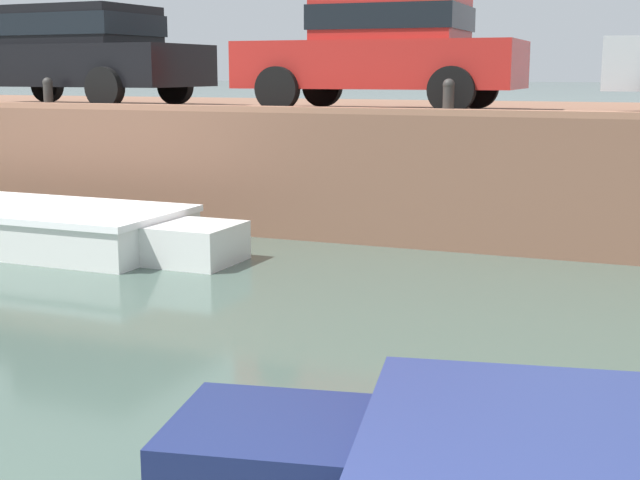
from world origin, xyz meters
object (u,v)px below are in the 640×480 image
at_px(car_leftmost_black, 75,51).
at_px(mooring_bollard_west, 48,91).
at_px(boat_moored_west_white, 23,226).
at_px(car_left_inner_red, 385,48).
at_px(mooring_bollard_mid, 448,95).

bearing_deg(car_leftmost_black, mooring_bollard_west, -73.45).
height_order(boat_moored_west_white, mooring_bollard_west, mooring_bollard_west).
distance_m(car_left_inner_red, mooring_bollard_mid, 1.75).
height_order(car_left_inner_red, mooring_bollard_west, car_left_inner_red).
bearing_deg(boat_moored_west_white, car_leftmost_black, 114.33).
xyz_separation_m(boat_moored_west_white, mooring_bollard_west, (-1.05, 1.94, 1.64)).
height_order(boat_moored_west_white, car_left_inner_red, car_left_inner_red).
height_order(boat_moored_west_white, car_leftmost_black, car_leftmost_black).
height_order(car_leftmost_black, car_left_inner_red, same).
xyz_separation_m(boat_moored_west_white, mooring_bollard_mid, (5.00, 1.94, 1.64)).
xyz_separation_m(car_leftmost_black, mooring_bollard_mid, (6.39, -1.12, -0.61)).
xyz_separation_m(car_left_inner_red, mooring_bollard_mid, (1.19, -1.12, -0.61)).
relative_size(boat_moored_west_white, car_leftmost_black, 1.27).
xyz_separation_m(mooring_bollard_west, mooring_bollard_mid, (6.05, 0.00, 0.00)).
height_order(car_leftmost_black, mooring_bollard_west, car_leftmost_black).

